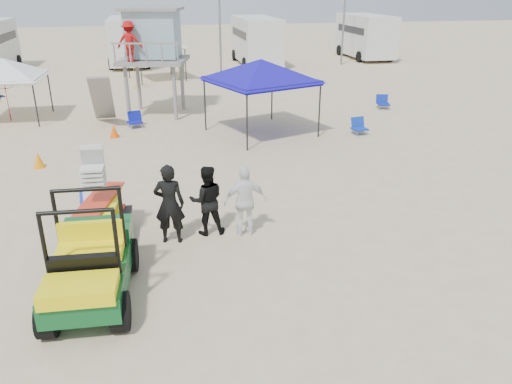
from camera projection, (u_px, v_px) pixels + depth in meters
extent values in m
plane|color=beige|center=(262.00, 334.00, 8.29)|extent=(140.00, 140.00, 0.00)
cube|color=#0C5121|center=(91.00, 272.00, 9.00)|extent=(1.44, 2.69, 0.46)
cube|color=yellow|center=(89.00, 258.00, 8.89)|extent=(1.23, 0.80, 0.25)
cylinder|color=black|center=(51.00, 319.00, 8.13)|extent=(0.33, 0.69, 0.67)
cube|color=black|center=(102.00, 224.00, 11.14)|extent=(1.27, 1.78, 0.11)
cylinder|color=black|center=(80.00, 234.00, 11.13)|extent=(0.20, 0.46, 0.45)
imported|color=black|center=(169.00, 204.00, 10.96)|extent=(0.73, 0.54, 1.84)
imported|color=black|center=(207.00, 200.00, 11.38)|extent=(0.81, 0.63, 1.65)
imported|color=white|center=(245.00, 201.00, 11.30)|extent=(1.00, 0.45, 1.68)
cylinder|color=gray|center=(132.00, 94.00, 20.86)|extent=(0.16, 0.16, 2.29)
cube|color=gray|center=(154.00, 60.00, 21.48)|extent=(3.28, 3.28, 0.15)
cube|color=#8CADB5|center=(152.00, 34.00, 21.32)|extent=(2.45, 2.25, 1.92)
imported|color=#B20F0F|center=(134.00, 42.00, 20.18)|extent=(1.04, 0.60, 1.61)
cylinder|color=black|center=(226.00, 119.00, 17.39)|extent=(0.06, 0.06, 2.09)
pyramid|color=#170FA6|center=(261.00, 59.00, 18.43)|extent=(4.31, 4.31, 0.80)
cube|color=#170FA6|center=(261.00, 81.00, 18.74)|extent=(4.31, 4.31, 0.18)
pyramid|color=white|center=(2.00, 58.00, 20.46)|extent=(3.00, 3.00, 0.80)
cube|color=white|center=(5.00, 78.00, 20.77)|extent=(3.00, 3.00, 0.18)
cylinder|color=black|center=(133.00, 67.00, 28.70)|extent=(0.06, 0.06, 2.01)
pyramid|color=white|center=(154.00, 33.00, 29.50)|extent=(3.58, 3.58, 0.80)
cube|color=white|center=(155.00, 47.00, 29.81)|extent=(3.58, 3.58, 0.18)
imported|color=#A91222|center=(8.00, 101.00, 20.97)|extent=(2.48, 2.50, 1.74)
imported|color=yellow|center=(134.00, 72.00, 27.30)|extent=(2.68, 2.70, 1.91)
cone|color=#F95507|center=(114.00, 131.00, 18.90)|extent=(0.34, 0.34, 0.50)
cone|color=orange|center=(38.00, 160.00, 15.78)|extent=(0.34, 0.34, 0.50)
cube|color=#0F16A6|center=(135.00, 122.00, 20.21)|extent=(0.67, 0.65, 0.06)
cube|color=#0F16A6|center=(135.00, 116.00, 20.35)|extent=(0.57, 0.33, 0.44)
cylinder|color=#B2B2B7|center=(130.00, 127.00, 20.03)|extent=(0.03, 0.03, 0.20)
cube|color=#0F33AB|center=(360.00, 129.00, 19.29)|extent=(0.62, 0.58, 0.06)
cube|color=#0F33AB|center=(358.00, 122.00, 19.43)|extent=(0.56, 0.26, 0.44)
cylinder|color=#B2B2B7|center=(356.00, 134.00, 19.11)|extent=(0.03, 0.03, 0.20)
cube|color=#0D2596|center=(384.00, 104.00, 23.27)|extent=(0.65, 0.63, 0.06)
cube|color=#0D2596|center=(382.00, 99.00, 23.41)|extent=(0.57, 0.31, 0.44)
cylinder|color=#B2B2B7|center=(381.00, 108.00, 23.10)|extent=(0.03, 0.03, 0.20)
cube|color=silver|center=(129.00, 40.00, 35.57)|extent=(2.50, 6.50, 3.00)
cube|color=black|center=(128.00, 33.00, 35.40)|extent=(2.54, 5.20, 0.50)
cylinder|color=black|center=(111.00, 64.00, 33.98)|extent=(0.25, 0.80, 0.80)
cube|color=silver|center=(256.00, 39.00, 35.87)|extent=(2.50, 7.00, 3.00)
cube|color=black|center=(256.00, 33.00, 35.69)|extent=(2.54, 5.60, 0.50)
cylinder|color=black|center=(245.00, 63.00, 34.13)|extent=(0.25, 0.80, 0.80)
cube|color=silver|center=(365.00, 35.00, 38.88)|extent=(2.50, 6.60, 3.00)
cube|color=black|center=(366.00, 29.00, 38.71)|extent=(2.54, 5.28, 0.50)
cylinder|color=black|center=(359.00, 57.00, 37.26)|extent=(0.25, 0.80, 0.80)
cylinder|color=slate|center=(219.00, 8.00, 31.74)|extent=(0.14, 0.14, 8.00)
cylinder|color=slate|center=(345.00, 6.00, 34.75)|extent=(0.14, 0.14, 8.00)
imported|color=#537D4B|center=(179.00, 64.00, 30.20)|extent=(0.88, 1.03, 1.83)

